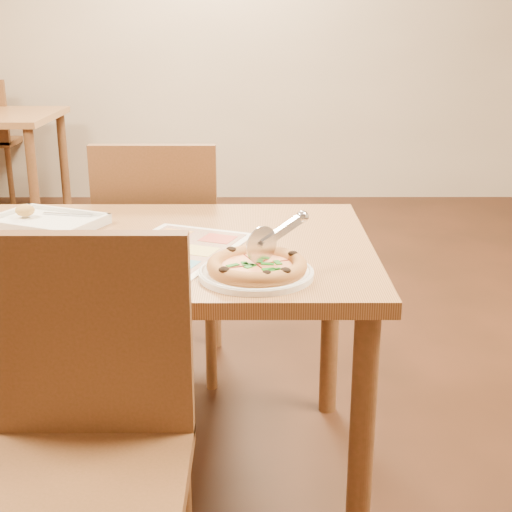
{
  "coord_description": "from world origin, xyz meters",
  "views": [
    {
      "loc": [
        0.34,
        -1.82,
        1.29
      ],
      "look_at": [
        0.34,
        -0.26,
        0.77
      ],
      "focal_mm": 50.0,
      "sensor_mm": 36.0,
      "label": 1
    }
  ],
  "objects_px": {
    "plate": "(256,273)",
    "menu": "(176,248)",
    "chair_far": "(160,234)",
    "pizza": "(257,266)",
    "pizza_cutter": "(275,236)",
    "appetizer_tray": "(45,222)",
    "dining_table": "(131,273)",
    "chair_near": "(82,410)"
  },
  "relations": [
    {
      "from": "plate",
      "to": "menu",
      "type": "xyz_separation_m",
      "value": [
        -0.21,
        0.21,
        -0.0
      ]
    },
    {
      "from": "chair_far",
      "to": "pizza",
      "type": "xyz_separation_m",
      "value": [
        0.34,
        -0.87,
        0.18
      ]
    },
    {
      "from": "menu",
      "to": "chair_far",
      "type": "bearing_deg",
      "value": 101.43
    },
    {
      "from": "plate",
      "to": "menu",
      "type": "bearing_deg",
      "value": 135.22
    },
    {
      "from": "pizza_cutter",
      "to": "appetizer_tray",
      "type": "xyz_separation_m",
      "value": [
        -0.66,
        0.4,
        -0.08
      ]
    },
    {
      "from": "pizza_cutter",
      "to": "menu",
      "type": "relative_size",
      "value": 0.35
    },
    {
      "from": "chair_far",
      "to": "plate",
      "type": "height_order",
      "value": "chair_far"
    },
    {
      "from": "plate",
      "to": "appetizer_tray",
      "type": "height_order",
      "value": "appetizer_tray"
    },
    {
      "from": "dining_table",
      "to": "chair_far",
      "type": "bearing_deg",
      "value": 90.0
    },
    {
      "from": "chair_near",
      "to": "appetizer_tray",
      "type": "xyz_separation_m",
      "value": [
        -0.27,
        0.77,
        0.16
      ]
    },
    {
      "from": "chair_far",
      "to": "pizza",
      "type": "height_order",
      "value": "chair_far"
    },
    {
      "from": "chair_near",
      "to": "pizza_cutter",
      "type": "height_order",
      "value": "chair_near"
    },
    {
      "from": "chair_far",
      "to": "plate",
      "type": "bearing_deg",
      "value": 111.56
    },
    {
      "from": "chair_near",
      "to": "plate",
      "type": "bearing_deg",
      "value": 45.03
    },
    {
      "from": "dining_table",
      "to": "plate",
      "type": "height_order",
      "value": "plate"
    },
    {
      "from": "dining_table",
      "to": "appetizer_tray",
      "type": "xyz_separation_m",
      "value": [
        -0.27,
        0.17,
        0.1
      ]
    },
    {
      "from": "dining_table",
      "to": "chair_far",
      "type": "distance_m",
      "value": 0.61
    },
    {
      "from": "pizza_cutter",
      "to": "appetizer_tray",
      "type": "distance_m",
      "value": 0.77
    },
    {
      "from": "dining_table",
      "to": "chair_far",
      "type": "relative_size",
      "value": 2.77
    },
    {
      "from": "plate",
      "to": "dining_table",
      "type": "bearing_deg",
      "value": 142.58
    },
    {
      "from": "pizza",
      "to": "chair_far",
      "type": "bearing_deg",
      "value": 111.6
    },
    {
      "from": "dining_table",
      "to": "pizza",
      "type": "relative_size",
      "value": 5.56
    },
    {
      "from": "menu",
      "to": "plate",
      "type": "bearing_deg",
      "value": -44.78
    },
    {
      "from": "appetizer_tray",
      "to": "pizza",
      "type": "bearing_deg",
      "value": -35.29
    },
    {
      "from": "chair_near",
      "to": "appetizer_tray",
      "type": "distance_m",
      "value": 0.83
    },
    {
      "from": "plate",
      "to": "menu",
      "type": "height_order",
      "value": "plate"
    },
    {
      "from": "chair_near",
      "to": "pizza",
      "type": "xyz_separation_m",
      "value": [
        0.34,
        0.34,
        0.18
      ]
    },
    {
      "from": "chair_far",
      "to": "pizza_cutter",
      "type": "relative_size",
      "value": 3.32
    },
    {
      "from": "plate",
      "to": "appetizer_tray",
      "type": "bearing_deg",
      "value": 144.83
    },
    {
      "from": "chair_near",
      "to": "pizza_cutter",
      "type": "xyz_separation_m",
      "value": [
        0.39,
        0.37,
        0.24
      ]
    },
    {
      "from": "plate",
      "to": "pizza",
      "type": "relative_size",
      "value": 1.15
    },
    {
      "from": "dining_table",
      "to": "chair_near",
      "type": "xyz_separation_m",
      "value": [
        0.0,
        -0.6,
        -0.07
      ]
    },
    {
      "from": "chair_far",
      "to": "menu",
      "type": "height_order",
      "value": "chair_far"
    },
    {
      "from": "chair_far",
      "to": "pizza",
      "type": "bearing_deg",
      "value": 111.6
    },
    {
      "from": "appetizer_tray",
      "to": "menu",
      "type": "distance_m",
      "value": 0.46
    },
    {
      "from": "pizza_cutter",
      "to": "plate",
      "type": "bearing_deg",
      "value": 178.14
    },
    {
      "from": "chair_near",
      "to": "chair_far",
      "type": "bearing_deg",
      "value": 90.0
    },
    {
      "from": "chair_near",
      "to": "pizza",
      "type": "relative_size",
      "value": 2.01
    },
    {
      "from": "plate",
      "to": "pizza_cutter",
      "type": "height_order",
      "value": "pizza_cutter"
    },
    {
      "from": "pizza",
      "to": "pizza_cutter",
      "type": "height_order",
      "value": "pizza_cutter"
    },
    {
      "from": "chair_near",
      "to": "plate",
      "type": "height_order",
      "value": "chair_near"
    },
    {
      "from": "chair_near",
      "to": "pizza",
      "type": "height_order",
      "value": "chair_near"
    }
  ]
}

